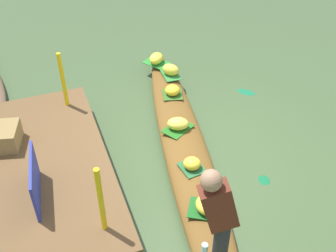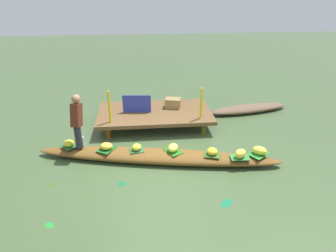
{
  "view_description": "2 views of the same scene",
  "coord_description": "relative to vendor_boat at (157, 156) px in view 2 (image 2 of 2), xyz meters",
  "views": [
    {
      "loc": [
        -3.97,
        1.72,
        3.96
      ],
      "look_at": [
        0.2,
        0.19,
        0.47
      ],
      "focal_mm": 44.27,
      "sensor_mm": 36.0,
      "label": 1
    },
    {
      "loc": [
        -0.34,
        -5.87,
        3.65
      ],
      "look_at": [
        0.31,
        0.64,
        0.57
      ],
      "focal_mm": 31.87,
      "sensor_mm": 36.0,
      "label": 2
    }
  ],
  "objects": [
    {
      "name": "canal_water",
      "position": [
        0.0,
        0.0,
        -0.12
      ],
      "size": [
        40.0,
        40.0,
        0.0
      ],
      "primitive_type": "plane",
      "color": "#405632",
      "rests_on": "ground"
    },
    {
      "name": "dock_platform",
      "position": [
        0.07,
        1.99,
        0.23
      ],
      "size": [
        3.2,
        1.8,
        0.41
      ],
      "color": "brown",
      "rests_on": "ground"
    },
    {
      "name": "vendor_boat",
      "position": [
        0.0,
        0.0,
        0.0
      ],
      "size": [
        5.6,
        1.69,
        0.25
      ],
      "primitive_type": "ellipsoid",
      "rotation": [
        0.0,
        0.0,
        -0.19
      ],
      "color": "brown",
      "rests_on": "ground"
    },
    {
      "name": "moored_boat",
      "position": [
        3.08,
        2.65,
        -0.01
      ],
      "size": [
        2.74,
        1.04,
        0.22
      ],
      "primitive_type": "ellipsoid",
      "rotation": [
        0.0,
        0.0,
        0.18
      ],
      "color": "brown",
      "rests_on": "ground"
    },
    {
      "name": "leaf_mat_0",
      "position": [
        1.21,
        -0.26,
        0.13
      ],
      "size": [
        0.4,
        0.39,
        0.01
      ],
      "primitive_type": "cube",
      "rotation": [
        0.0,
        0.0,
        2.88
      ],
      "color": "#346221",
      "rests_on": "vendor_boat"
    },
    {
      "name": "banana_bunch_0",
      "position": [
        1.21,
        -0.26,
        0.21
      ],
      "size": [
        0.27,
        0.27,
        0.16
      ],
      "primitive_type": "ellipsoid",
      "rotation": [
        0.0,
        0.0,
        1.73
      ],
      "color": "yellow",
      "rests_on": "vendor_boat"
    },
    {
      "name": "leaf_mat_1",
      "position": [
        2.26,
        -0.35,
        0.13
      ],
      "size": [
        0.54,
        0.5,
        0.01
      ],
      "primitive_type": "cube",
      "rotation": [
        0.0,
        0.0,
        0.59
      ],
      "color": "#2A822E",
      "rests_on": "vendor_boat"
    },
    {
      "name": "banana_bunch_1",
      "position": [
        2.26,
        -0.35,
        0.22
      ],
      "size": [
        0.39,
        0.38,
        0.18
      ],
      "primitive_type": "ellipsoid",
      "rotation": [
        0.0,
        0.0,
        2.49
      ],
      "color": "yellow",
      "rests_on": "vendor_boat"
    },
    {
      "name": "leaf_mat_2",
      "position": [
        -1.15,
        0.22,
        0.13
      ],
      "size": [
        0.48,
        0.51,
        0.01
      ],
      "primitive_type": "cube",
      "rotation": [
        0.0,
        0.0,
        1.02
      ],
      "color": "#19591E",
      "rests_on": "vendor_boat"
    },
    {
      "name": "banana_bunch_2",
      "position": [
        -1.15,
        0.22,
        0.2
      ],
      "size": [
        0.33,
        0.3,
        0.16
      ],
      "primitive_type": "ellipsoid",
      "rotation": [
        0.0,
        0.0,
        6.07
      ],
      "color": "gold",
      "rests_on": "vendor_boat"
    },
    {
      "name": "leaf_mat_3",
      "position": [
        -0.46,
        0.1,
        0.13
      ],
      "size": [
        0.35,
        0.31,
        0.01
      ],
      "primitive_type": "cube",
      "rotation": [
        0.0,
        0.0,
        0.13
      ],
      "color": "#286134",
      "rests_on": "vendor_boat"
    },
    {
      "name": "banana_bunch_3",
      "position": [
        -0.46,
        0.1,
        0.2
      ],
      "size": [
        0.3,
        0.3,
        0.15
      ],
      "primitive_type": "ellipsoid",
      "rotation": [
        0.0,
        0.0,
        4.19
      ],
      "color": "yellow",
      "rests_on": "vendor_boat"
    },
    {
      "name": "leaf_mat_4",
      "position": [
        1.79,
        -0.44,
        0.13
      ],
      "size": [
        0.43,
        0.29,
        0.01
      ],
      "primitive_type": "cube",
      "rotation": [
        0.0,
        0.0,
        3.1
      ],
      "color": "#327E37",
      "rests_on": "vendor_boat"
    },
    {
      "name": "banana_bunch_4",
      "position": [
        1.79,
        -0.44,
        0.23
      ],
      "size": [
        0.36,
        0.35,
        0.2
      ],
      "primitive_type": "ellipsoid",
      "rotation": [
        0.0,
        0.0,
        3.84
      ],
      "color": "yellow",
      "rests_on": "vendor_boat"
    },
    {
      "name": "leaf_mat_5",
      "position": [
        -2.03,
        0.45,
        0.13
      ],
      "size": [
        0.45,
        0.45,
        0.01
      ],
      "primitive_type": "cube",
      "rotation": [
        0.0,
        0.0,
        2.26
      ],
      "color": "#295C2B",
      "rests_on": "vendor_boat"
    },
    {
      "name": "banana_bunch_5",
      "position": [
        -2.03,
        0.45,
        0.21
      ],
      "size": [
        0.33,
        0.33,
        0.16
      ],
      "primitive_type": "ellipsoid",
      "rotation": [
        0.0,
        0.0,
        5.74
      ],
      "color": "yellow",
      "rests_on": "vendor_boat"
    },
    {
      "name": "leaf_mat_6",
      "position": [
        0.36,
        -0.02,
        0.13
      ],
      "size": [
        0.47,
        0.52,
        0.01
      ],
      "primitive_type": "cube",
      "rotation": [
        0.0,
        0.0,
        2.1
      ],
      "color": "#23661C",
      "rests_on": "vendor_boat"
    },
    {
      "name": "banana_bunch_6",
      "position": [
        0.36,
        -0.02,
        0.21
      ],
      "size": [
        0.32,
        0.37,
        0.17
      ],
      "primitive_type": "ellipsoid",
      "rotation": [
        0.0,
        0.0,
        4.34
      ],
      "color": "#EEE44C",
      "rests_on": "vendor_boat"
    },
    {
      "name": "vendor_person",
      "position": [
        -1.77,
        0.41,
        0.83
      ],
      "size": [
        0.25,
        0.43,
        1.25
      ],
      "color": "#28282D",
      "rests_on": "vendor_boat"
    },
    {
      "name": "water_bottle",
      "position": [
        -1.72,
        0.5,
        0.23
      ],
      "size": [
        0.07,
        0.07,
        0.21
      ],
      "primitive_type": "cylinder",
      "color": "#AFDDE6",
      "rests_on": "vendor_boat"
    },
    {
      "name": "market_banner",
      "position": [
        -0.43,
        1.99,
        0.54
      ],
      "size": [
        0.79,
        0.11,
        0.5
      ],
      "primitive_type": "cube",
      "rotation": [
        0.0,
        0.0,
        -0.1
      ],
      "color": "#283596",
      "rests_on": "dock_platform"
    },
    {
      "name": "railing_post_west",
      "position": [
        -1.13,
        1.39,
        0.71
      ],
      "size": [
        0.06,
        0.06,
        0.85
      ],
      "primitive_type": "cylinder",
      "color": "yellow",
      "rests_on": "dock_platform"
    },
    {
      "name": "railing_post_east",
      "position": [
        1.27,
        1.39,
        0.71
      ],
      "size": [
        0.06,
        0.06,
        0.85
      ],
      "primitive_type": "cylinder",
      "color": "yellow",
      "rests_on": "dock_platform"
    },
    {
      "name": "produce_crate",
      "position": [
        0.62,
        2.26,
        0.42
      ],
      "size": [
        0.5,
        0.42,
        0.27
      ],
      "primitive_type": "cube",
      "rotation": [
        0.0,
        0.0,
        -0.24
      ],
      "color": "olive",
      "rests_on": "dock_platform"
    },
    {
      "name": "drifting_plant_0",
      "position": [
        -0.77,
        -0.81,
        -0.12
      ],
      "size": [
        0.22,
        0.2,
        0.01
      ],
      "primitive_type": "ellipsoid",
      "rotation": [
        0.0,
        0.0,
        2.89
      ],
      "color": "#156137",
      "rests_on": "ground"
    },
    {
      "name": "drifting_plant_1",
      "position": [
        -1.95,
        -1.86,
        -0.12
      ],
      "size": [
        0.22,
        0.22,
        0.01
      ],
      "primitive_type": "ellipsoid",
      "rotation": [
        0.0,
        0.0,
        2.37
      ],
      "color": "#22862D",
      "rests_on": "ground"
    },
    {
      "name": "drifting_plant_2",
      "position": [
        -2.2,
        -0.71,
        -0.12
      ],
      "size": [
        0.28,
        0.28,
        0.01
      ],
      "primitive_type": "ellipsoid",
      "rotation": [
        0.0,
        0.0,
        0.74
      ],
      "color": "#385621",
      "rests_on": "ground"
    },
    {
      "name": "drifting_plant_3",
      "position": [
        1.18,
        -1.61,
        -0.12
      ],
      "size": [
        0.35,
        0.34,
        0.01
      ],
      "primitive_type": "ellipsoid",
      "rotation": [
        0.0,
        0.0,
        0.74
      ],
      "color": "#176941",
      "rests_on": "ground"
    }
  ]
}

